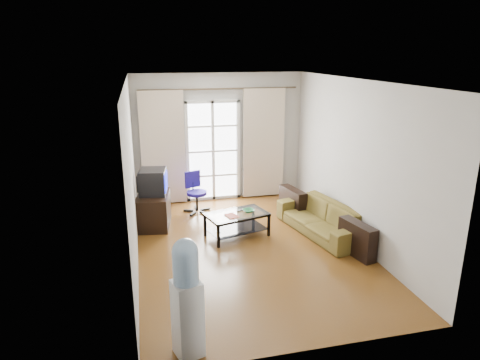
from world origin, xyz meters
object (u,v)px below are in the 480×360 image
Objects in this scene: sofa at (321,218)px; crt_tv at (152,182)px; tv_stand at (154,210)px; coffee_table at (237,222)px; task_chair at (196,200)px; water_cooler at (187,296)px.

crt_tv reaches higher than sofa.
coffee_table is at bearing -20.81° from tv_stand.
crt_tv is 0.69× the size of task_chair.
tv_stand is at bearing -165.08° from task_chair.
coffee_table is at bearing -110.10° from sofa.
sofa is 3.54× the size of crt_tv.
water_cooler is at bearing -77.85° from tv_stand.
water_cooler reaches higher than sofa.
task_chair is 0.61× the size of water_cooler.
water_cooler is (0.21, -3.71, -0.14)m from crt_tv.
tv_stand reaches higher than sofa.
water_cooler is at bearing -116.52° from task_chair.
sofa is 1.49× the size of water_cooler.
task_chair is (-0.53, 1.35, -0.03)m from coffee_table.
tv_stand is 1.03m from task_chair.
sofa is at bearing -10.93° from crt_tv.
coffee_table is (-1.49, 0.21, -0.00)m from sofa.
task_chair is (0.86, 0.55, -0.06)m from tv_stand.
crt_tv reaches higher than task_chair.
task_chair is (-2.02, 1.56, -0.03)m from sofa.
water_cooler is (-1.18, -2.86, 0.43)m from coffee_table.
sofa is 3.05m from tv_stand.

